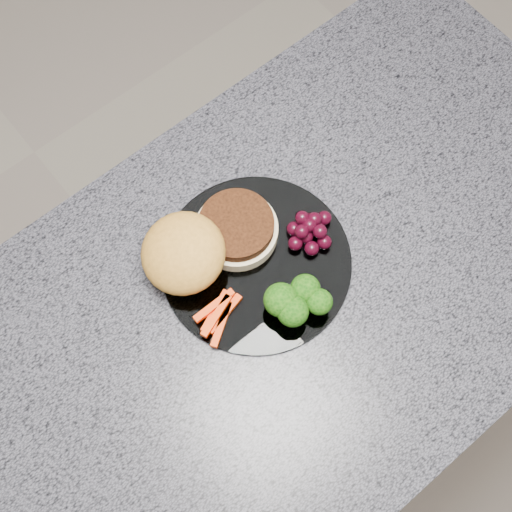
{
  "coord_description": "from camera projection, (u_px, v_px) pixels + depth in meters",
  "views": [
    {
      "loc": [
        -0.17,
        -0.22,
        1.8
      ],
      "look_at": [
        0.06,
        0.06,
        0.93
      ],
      "focal_mm": 50.0,
      "sensor_mm": 36.0,
      "label": 1
    }
  ],
  "objects": [
    {
      "name": "carrot_sticks",
      "position": [
        218.0,
        314.0,
        0.93
      ],
      "size": [
        0.07,
        0.06,
        0.02
      ],
      "rotation": [
        0.0,
        0.0,
        0.09
      ],
      "color": "#FF3A04",
      "rests_on": "plate"
    },
    {
      "name": "island_cabinet",
      "position": [
        252.0,
        388.0,
        1.38
      ],
      "size": [
        1.2,
        0.6,
        0.86
      ],
      "primitive_type": "cube",
      "color": "brown",
      "rests_on": "ground"
    },
    {
      "name": "countertop",
      "position": [
        250.0,
        323.0,
        0.96
      ],
      "size": [
        1.2,
        0.6,
        0.04
      ],
      "primitive_type": "cube",
      "color": "#504F5A",
      "rests_on": "island_cabinet"
    },
    {
      "name": "plate",
      "position": [
        256.0,
        262.0,
        0.97
      ],
      "size": [
        0.26,
        0.26,
        0.01
      ],
      "primitive_type": "cylinder",
      "color": "white",
      "rests_on": "countertop"
    },
    {
      "name": "burger",
      "position": [
        203.0,
        246.0,
        0.94
      ],
      "size": [
        0.21,
        0.14,
        0.06
      ],
      "rotation": [
        0.0,
        0.0,
        0.14
      ],
      "color": "beige",
      "rests_on": "plate"
    },
    {
      "name": "broccoli",
      "position": [
        296.0,
        301.0,
        0.91
      ],
      "size": [
        0.08,
        0.07,
        0.05
      ],
      "rotation": [
        0.0,
        0.0,
        -0.43
      ],
      "color": "olive",
      "rests_on": "plate"
    },
    {
      "name": "grape_bunch",
      "position": [
        310.0,
        230.0,
        0.96
      ],
      "size": [
        0.08,
        0.06,
        0.04
      ],
      "rotation": [
        0.0,
        0.0,
        -0.42
      ],
      "color": "black",
      "rests_on": "plate"
    },
    {
      "name": "room",
      "position": [
        245.0,
        141.0,
        0.52
      ],
      "size": [
        4.02,
        4.02,
        2.7
      ],
      "color": "#A09686",
      "rests_on": "ground"
    }
  ]
}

